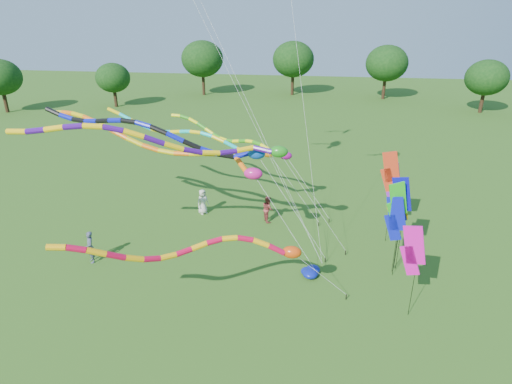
# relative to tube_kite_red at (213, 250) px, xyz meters

# --- Properties ---
(ground) EXTENTS (160.00, 160.00, 0.00)m
(ground) POSITION_rel_tube_kite_red_xyz_m (2.24, 0.96, -3.64)
(ground) COLOR #285516
(ground) RESTS_ON ground
(tree_ring) EXTENTS (122.16, 118.70, 9.69)m
(tree_ring) POSITION_rel_tube_kite_red_xyz_m (4.35, 6.79, 1.99)
(tree_ring) COLOR #382314
(tree_ring) RESTS_ON ground
(tube_kite_red) EXTENTS (11.29, 5.25, 5.57)m
(tube_kite_red) POSITION_rel_tube_kite_red_xyz_m (0.00, 0.00, 0.00)
(tube_kite_red) COLOR black
(tube_kite_red) RESTS_ON ground
(tube_kite_orange) EXTENTS (16.09, 4.40, 8.17)m
(tube_kite_orange) POSITION_rel_tube_kite_red_xyz_m (-3.86, 6.46, 2.40)
(tube_kite_orange) COLOR black
(tube_kite_orange) RESTS_ON ground
(tube_kite_purple) EXTENTS (15.71, 4.78, 8.94)m
(tube_kite_purple) POSITION_rel_tube_kite_red_xyz_m (-2.27, 3.86, 3.46)
(tube_kite_purple) COLOR black
(tube_kite_purple) RESTS_ON ground
(tube_kite_blue) EXTENTS (16.06, 1.79, 8.41)m
(tube_kite_blue) POSITION_rel_tube_kite_red_xyz_m (-3.64, 6.05, 3.11)
(tube_kite_blue) COLOR black
(tube_kite_blue) RESTS_ON ground
(tube_kite_cyan) EXTENTS (14.57, 2.48, 7.34)m
(tube_kite_cyan) POSITION_rel_tube_kite_red_xyz_m (-3.26, 10.96, 1.71)
(tube_kite_cyan) COLOR black
(tube_kite_cyan) RESTS_ON ground
(tube_kite_green) EXTENTS (11.56, 4.09, 6.56)m
(tube_kite_green) POSITION_rel_tube_kite_red_xyz_m (-0.97, 12.75, 1.08)
(tube_kite_green) COLOR black
(tube_kite_green) RESTS_ON ground
(banner_pole_blue_b) EXTENTS (1.12, 0.47, 5.33)m
(banner_pole_blue_b) POSITION_rel_tube_kite_red_xyz_m (8.49, 5.60, 0.43)
(banner_pole_blue_b) COLOR black
(banner_pole_blue_b) RESTS_ON ground
(banner_pole_green) EXTENTS (1.14, 0.40, 5.24)m
(banner_pole_green) POSITION_rel_tube_kite_red_xyz_m (8.25, 5.13, 0.33)
(banner_pole_green) COLOR black
(banner_pole_green) RESTS_ON ground
(banner_pole_blue_a) EXTENTS (1.12, 0.45, 4.52)m
(banner_pole_blue_a) POSITION_rel_tube_kite_red_xyz_m (8.23, 4.96, -0.38)
(banner_pole_blue_a) COLOR black
(banner_pole_blue_a) RESTS_ON ground
(banner_pole_magenta_b) EXTENTS (1.12, 0.47, 4.60)m
(banner_pole_magenta_b) POSITION_rel_tube_kite_red_xyz_m (8.49, 1.70, -0.30)
(banner_pole_magenta_b) COLOR black
(banner_pole_magenta_b) RESTS_ON ground
(banner_pole_violet) EXTENTS (1.14, 0.38, 4.64)m
(banner_pole_violet) POSITION_rel_tube_kite_red_xyz_m (8.74, 9.93, -0.26)
(banner_pole_violet) COLOR black
(banner_pole_violet) RESTS_ON ground
(banner_pole_red) EXTENTS (1.16, 0.23, 5.76)m
(banner_pole_red) POSITION_rel_tube_kite_red_xyz_m (8.32, 8.57, 0.84)
(banner_pole_red) COLOR black
(banner_pole_red) RESTS_ON ground
(banner_pole_orange) EXTENTS (1.13, 0.42, 4.79)m
(banner_pole_orange) POSITION_rel_tube_kite_red_xyz_m (8.41, 5.67, -0.11)
(banner_pole_orange) COLOR black
(banner_pole_orange) RESTS_ON ground
(blue_nylon_heap) EXTENTS (1.37, 1.28, 0.45)m
(blue_nylon_heap) POSITION_rel_tube_kite_red_xyz_m (4.28, 4.21, -3.43)
(blue_nylon_heap) COLOR #0B1A9A
(blue_nylon_heap) RESTS_ON ground
(person_a) EXTENTS (1.00, 1.02, 1.77)m
(person_a) POSITION_rel_tube_kite_red_xyz_m (-3.46, 10.71, -2.75)
(person_a) COLOR beige
(person_a) RESTS_ON ground
(person_b) EXTENTS (0.77, 0.81, 1.86)m
(person_b) POSITION_rel_tube_kite_red_xyz_m (-7.98, 3.74, -2.71)
(person_b) COLOR #444960
(person_b) RESTS_ON ground
(person_c) EXTENTS (0.98, 1.07, 1.78)m
(person_c) POSITION_rel_tube_kite_red_xyz_m (1.12, 10.20, -2.75)
(person_c) COLOR #953736
(person_c) RESTS_ON ground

